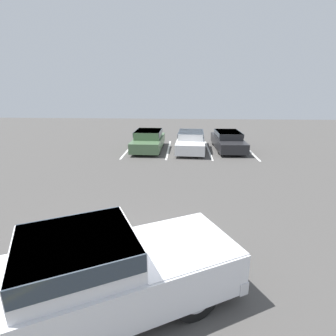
{
  "coord_description": "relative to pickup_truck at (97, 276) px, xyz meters",
  "views": [
    {
      "loc": [
        1.51,
        -4.65,
        4.2
      ],
      "look_at": [
        0.97,
        5.44,
        1.0
      ],
      "focal_mm": 28.0,
      "sensor_mm": 36.0,
      "label": 1
    }
  ],
  "objects": [
    {
      "name": "parked_sedan_c",
      "position": [
        4.66,
        13.86,
        -0.21
      ],
      "size": [
        1.86,
        4.59,
        1.22
      ],
      "rotation": [
        0.0,
        0.0,
        -1.54
      ],
      "color": "#232326",
      "rests_on": "ground_plane"
    },
    {
      "name": "parked_sedan_a",
      "position": [
        -0.73,
        13.42,
        -0.17
      ],
      "size": [
        1.94,
        4.27,
        1.32
      ],
      "rotation": [
        0.0,
        0.0,
        -1.59
      ],
      "color": "#4C6B47",
      "rests_on": "ground_plane"
    },
    {
      "name": "stall_stripe_c",
      "position": [
        3.35,
        13.59,
        -0.86
      ],
      "size": [
        0.12,
        5.45,
        0.01
      ],
      "primitive_type": "cube",
      "color": "white",
      "rests_on": "ground_plane"
    },
    {
      "name": "pickup_truck",
      "position": [
        0.0,
        0.0,
        0.0
      ],
      "size": [
        5.78,
        4.19,
        1.73
      ],
      "rotation": [
        0.0,
        0.0,
        0.47
      ],
      "color": "silver",
      "rests_on": "ground_plane"
    },
    {
      "name": "parked_sedan_b",
      "position": [
        2.12,
        13.48,
        -0.2
      ],
      "size": [
        2.04,
        4.79,
        1.25
      ],
      "rotation": [
        0.0,
        0.0,
        -1.63
      ],
      "color": "silver",
      "rests_on": "ground_plane"
    },
    {
      "name": "ground_plane",
      "position": [
        0.02,
        0.74,
        -0.86
      ],
      "size": [
        60.0,
        60.0,
        0.0
      ],
      "primitive_type": "plane",
      "color": "#4C4947"
    },
    {
      "name": "stall_stripe_d",
      "position": [
        6.08,
        13.59,
        -0.86
      ],
      "size": [
        0.12,
        5.45,
        0.01
      ],
      "primitive_type": "cube",
      "color": "white",
      "rests_on": "ground_plane"
    },
    {
      "name": "stall_stripe_b",
      "position": [
        0.61,
        13.59,
        -0.86
      ],
      "size": [
        0.12,
        5.45,
        0.01
      ],
      "primitive_type": "cube",
      "color": "white",
      "rests_on": "ground_plane"
    },
    {
      "name": "stall_stripe_a",
      "position": [
        -2.13,
        13.59,
        -0.86
      ],
      "size": [
        0.12,
        5.45,
        0.01
      ],
      "primitive_type": "cube",
      "color": "white",
      "rests_on": "ground_plane"
    }
  ]
}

